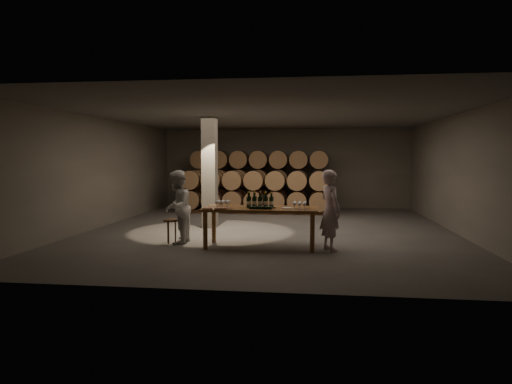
# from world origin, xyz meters

# --- Properties ---
(room) EXTENTS (12.00, 12.00, 12.00)m
(room) POSITION_xyz_m (-1.80, 0.20, 1.60)
(room) COLOR #514F4C
(room) RESTS_ON ground
(tasting_table) EXTENTS (2.60, 1.10, 0.90)m
(tasting_table) POSITION_xyz_m (0.00, -2.50, 0.80)
(tasting_table) COLOR brown
(tasting_table) RESTS_ON ground
(barrel_stack_back) EXTENTS (5.48, 0.95, 2.31)m
(barrel_stack_back) POSITION_xyz_m (-0.96, 5.20, 1.20)
(barrel_stack_back) COLOR brown
(barrel_stack_back) RESTS_ON ground
(barrel_stack_front) EXTENTS (5.48, 0.95, 1.57)m
(barrel_stack_front) POSITION_xyz_m (-0.96, 3.80, 0.83)
(barrel_stack_front) COLOR brown
(barrel_stack_front) RESTS_ON ground
(bottle_cluster) EXTENTS (0.61, 0.24, 0.36)m
(bottle_cluster) POSITION_xyz_m (-0.01, -2.43, 1.03)
(bottle_cluster) COLOR black
(bottle_cluster) RESTS_ON tasting_table
(lying_bottles) EXTENTS (0.58, 0.07, 0.07)m
(lying_bottles) POSITION_xyz_m (0.05, -2.82, 0.94)
(lying_bottles) COLOR black
(lying_bottles) RESTS_ON tasting_table
(glass_cluster_left) EXTENTS (0.30, 0.30, 0.17)m
(glass_cluster_left) POSITION_xyz_m (-0.86, -2.58, 1.02)
(glass_cluster_left) COLOR silver
(glass_cluster_left) RESTS_ON tasting_table
(glass_cluster_right) EXTENTS (0.30, 0.41, 0.16)m
(glass_cluster_right) POSITION_xyz_m (0.89, -2.63, 1.01)
(glass_cluster_right) COLOR silver
(glass_cluster_right) RESTS_ON tasting_table
(plate) EXTENTS (0.25, 0.25, 0.01)m
(plate) POSITION_xyz_m (0.62, -2.58, 0.91)
(plate) COLOR white
(plate) RESTS_ON tasting_table
(notebook_near) EXTENTS (0.29, 0.25, 0.03)m
(notebook_near) POSITION_xyz_m (-0.84, -2.90, 0.92)
(notebook_near) COLOR #965836
(notebook_near) RESTS_ON tasting_table
(notebook_corner) EXTENTS (0.29, 0.33, 0.02)m
(notebook_corner) POSITION_xyz_m (-1.15, -2.86, 0.91)
(notebook_corner) COLOR #965836
(notebook_corner) RESTS_ON tasting_table
(pen) EXTENTS (0.14, 0.05, 0.01)m
(pen) POSITION_xyz_m (-0.64, -2.92, 0.91)
(pen) COLOR black
(pen) RESTS_ON tasting_table
(stool) EXTENTS (0.34, 0.34, 0.57)m
(stool) POSITION_xyz_m (-2.16, -2.35, 0.46)
(stool) COLOR brown
(stool) RESTS_ON ground
(person_man) EXTENTS (0.67, 0.77, 1.77)m
(person_man) POSITION_xyz_m (1.57, -2.69, 0.89)
(person_man) COLOR beige
(person_man) RESTS_ON ground
(person_woman) EXTENTS (0.66, 0.85, 1.73)m
(person_woman) POSITION_xyz_m (-2.00, -2.33, 0.87)
(person_woman) COLOR silver
(person_woman) RESTS_ON ground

